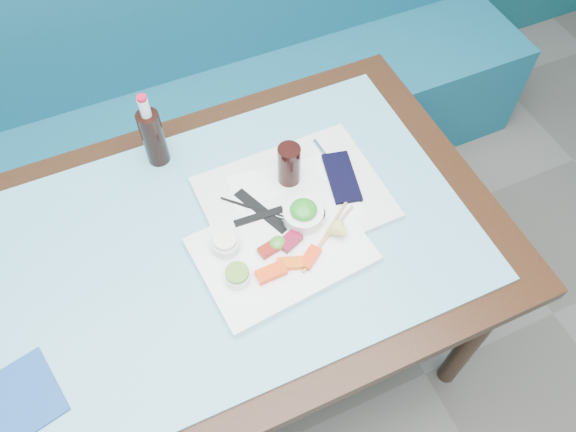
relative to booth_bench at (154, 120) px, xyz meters
name	(u,v)px	position (x,y,z in m)	size (l,w,h in m)	color
booth_bench	(154,120)	(0.00, 0.00, 0.00)	(3.00, 0.56, 1.17)	#104E66
dining_table	(224,261)	(0.00, -0.84, 0.29)	(1.40, 0.90, 0.75)	black
glass_top	(221,243)	(0.00, -0.84, 0.38)	(1.22, 0.76, 0.01)	#5DA4BB
sashimi_plate	(281,250)	(0.13, -0.93, 0.39)	(0.39, 0.28, 0.02)	white
salmon_left	(271,273)	(0.08, -0.98, 0.41)	(0.07, 0.03, 0.02)	#EC3809
salmon_mid	(290,263)	(0.13, -0.98, 0.41)	(0.06, 0.03, 0.01)	#E85009
salmon_right	(310,257)	(0.18, -0.98, 0.41)	(0.06, 0.03, 0.01)	#FF320A
tuna_left	(269,249)	(0.10, -0.92, 0.41)	(0.05, 0.03, 0.02)	maroon
tuna_right	(290,241)	(0.15, -0.92, 0.41)	(0.06, 0.03, 0.02)	maroon
seaweed_garnish	(278,243)	(0.12, -0.92, 0.42)	(0.04, 0.04, 0.02)	#3A8E20
ramekin_wasabi	(238,277)	(0.00, -0.96, 0.42)	(0.06, 0.06, 0.03)	white
wasabi_fill	(237,273)	(0.00, -0.96, 0.43)	(0.06, 0.06, 0.01)	#5C8F2E
ramekin_ginger	(226,245)	(0.01, -0.87, 0.42)	(0.07, 0.07, 0.03)	silver
ginger_fill	(225,240)	(0.01, -0.87, 0.44)	(0.05, 0.05, 0.01)	white
soy_dish	(312,216)	(0.23, -0.88, 0.41)	(0.07, 0.07, 0.01)	white
soy_fill	(312,213)	(0.23, -0.88, 0.42)	(0.06, 0.06, 0.01)	black
lemon_wedge	(342,231)	(0.27, -0.96, 0.43)	(0.05, 0.05, 0.04)	#D8D466
chopstick_sleeve	(259,216)	(0.11, -0.82, 0.41)	(0.13, 0.02, 0.00)	black
wooden_chopstick_a	(325,236)	(0.24, -0.94, 0.41)	(0.01, 0.01, 0.23)	tan
wooden_chopstick_b	(329,235)	(0.25, -0.94, 0.41)	(0.01, 0.01, 0.21)	tan
serving_tray	(294,198)	(0.22, -0.80, 0.39)	(0.45, 0.34, 0.02)	silver
paper_placemat	(294,196)	(0.22, -0.80, 0.40)	(0.31, 0.22, 0.00)	white
seaweed_bowl	(303,215)	(0.21, -0.87, 0.42)	(0.10, 0.10, 0.04)	white
seaweed_salad	(303,210)	(0.21, -0.87, 0.45)	(0.07, 0.07, 0.03)	#238B20
cola_glass	(289,165)	(0.23, -0.74, 0.46)	(0.06, 0.06, 0.12)	black
navy_pouch	(342,177)	(0.35, -0.80, 0.41)	(0.07, 0.16, 0.01)	black
fork	(322,150)	(0.35, -0.69, 0.41)	(0.01, 0.01, 0.08)	silver
black_chopstick_a	(260,212)	(0.12, -0.81, 0.40)	(0.01, 0.01, 0.22)	black
black_chopstick_b	(263,210)	(0.13, -0.81, 0.40)	(0.01, 0.01, 0.22)	black
tray_sleeve	(261,211)	(0.12, -0.81, 0.40)	(0.03, 0.17, 0.00)	black
cola_bottle_body	(153,138)	(-0.06, -0.52, 0.47)	(0.06, 0.06, 0.17)	black
cola_bottle_neck	(144,108)	(-0.06, -0.52, 0.58)	(0.03, 0.03, 0.05)	white
cola_bottle_cap	(142,98)	(-0.06, -0.52, 0.61)	(0.02, 0.02, 0.01)	red
blue_napkin	(17,401)	(-0.52, -1.03, 0.39)	(0.16, 0.16, 0.01)	navy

